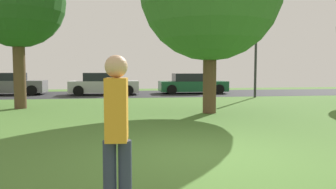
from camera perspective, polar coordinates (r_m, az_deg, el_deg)
name	(u,v)px	position (r m, az deg, el deg)	size (l,w,h in m)	color
ground_plane	(202,155)	(6.30, 5.92, -10.44)	(44.00, 44.00, 0.00)	#47702D
road_strip	(143,94)	(22.02, -4.44, 0.13)	(44.00, 6.40, 0.01)	#28282B
oak_tree_center	(17,1)	(15.17, -24.74, 14.57)	(3.86, 3.86, 6.37)	brown
person_bystander	(117,130)	(3.47, -8.87, -6.12)	(0.30, 0.34, 1.75)	#2D334C
parked_car_grey	(10,85)	(23.36, -25.71, 1.55)	(4.22, 1.98, 1.41)	slate
parked_car_silver	(104,85)	(21.58, -11.13, 1.69)	(4.35, 2.06, 1.41)	#B7B7BC
parked_car_green	(192,84)	(22.47, 4.18, 1.80)	(4.56, 2.08, 1.36)	#195633
street_lamp_post	(256,59)	(19.73, 14.98, 6.04)	(0.14, 0.14, 4.50)	#2D2D33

